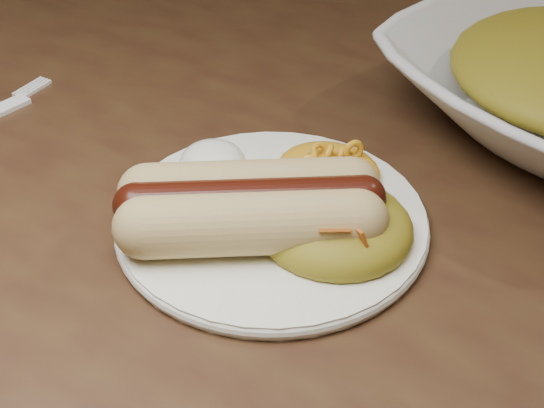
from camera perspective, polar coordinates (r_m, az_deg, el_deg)
The scene contains 6 objects.
table at distance 0.76m, azimuth -0.89°, elevation 0.44°, with size 1.60×0.90×0.75m.
plate at distance 0.57m, azimuth 0.00°, elevation -1.23°, with size 0.21×0.21×0.01m, color white.
hotdog at distance 0.54m, azimuth -1.49°, elevation -0.09°, with size 0.14×0.14×0.04m.
mac_and_cheese at distance 0.60m, azimuth 3.90°, elevation 3.09°, with size 0.08×0.07×0.03m, color yellow.
sour_cream at distance 0.60m, azimuth -4.12°, elevation 3.33°, with size 0.05×0.05×0.03m, color white.
taco_salad at distance 0.54m, azimuth 4.33°, elevation -0.62°, with size 0.11×0.10×0.05m.
Camera 1 is at (0.32, -0.51, 1.11)m, focal length 55.00 mm.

